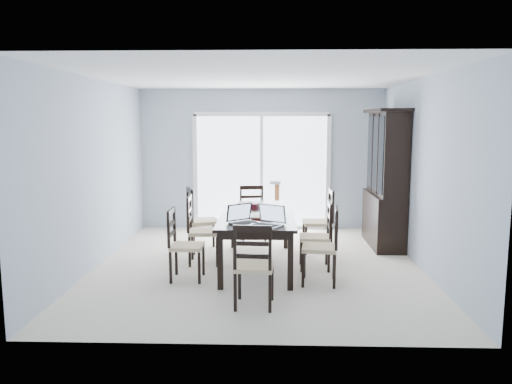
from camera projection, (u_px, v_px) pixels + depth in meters
floor at (258, 266)px, 7.00m from camera, size 5.00×5.00×0.00m
ceiling at (258, 77)px, 6.63m from camera, size 5.00×5.00×0.00m
back_wall at (262, 160)px, 9.29m from camera, size 4.50×0.02×2.60m
wall_left at (95, 173)px, 6.89m from camera, size 0.02×5.00×2.60m
wall_right at (424, 174)px, 6.74m from camera, size 0.02×5.00×2.60m
balcony at (262, 220)px, 10.47m from camera, size 4.50×2.00×0.10m
railing at (263, 186)px, 11.37m from camera, size 4.50×0.06×1.10m
dining_table at (258, 219)px, 6.90m from camera, size 1.00×2.20×0.75m
china_hutch at (385, 180)px, 8.02m from camera, size 0.50×1.38×2.20m
sliding_door at (262, 171)px, 9.30m from camera, size 2.52×0.05×2.18m
chair_left_near at (180, 236)px, 6.33m from camera, size 0.41×0.40×1.06m
chair_left_mid at (197, 222)px, 7.04m from camera, size 0.46×0.45×1.12m
chair_left_far at (197, 213)px, 7.69m from camera, size 0.56×0.55×1.15m
chair_right_near at (327, 237)px, 6.15m from camera, size 0.47×0.46×1.11m
chair_right_mid at (322, 228)px, 6.79m from camera, size 0.42×0.41×1.07m
chair_right_far at (324, 214)px, 7.68m from camera, size 0.45×0.44×1.13m
chair_end_near at (253, 257)px, 5.31m from camera, size 0.43×0.45×1.09m
chair_end_far at (252, 208)px, 8.38m from camera, size 0.47×0.48×1.08m
laptop_dark at (246, 220)px, 6.14m from camera, size 0.43×0.41×0.24m
laptop_silver at (266, 221)px, 6.02m from camera, size 0.45×0.40×0.25m
book_stack at (262, 218)px, 6.45m from camera, size 0.30×0.24×0.04m
cell_phone at (251, 228)px, 5.91m from camera, size 0.12×0.09×0.01m
game_box at (249, 205)px, 7.30m from camera, size 0.32×0.22×0.07m
hot_tub at (248, 197)px, 10.29m from camera, size 2.06×1.92×0.90m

